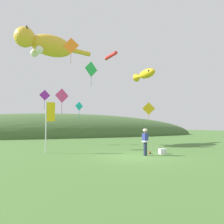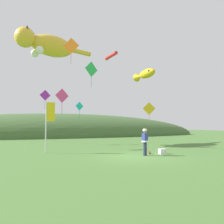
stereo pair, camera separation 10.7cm
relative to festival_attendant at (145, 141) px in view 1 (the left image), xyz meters
The scene contains 15 objects.
ground_plane 1.30m from the festival_attendant, 164.00° to the right, with size 120.00×120.00×0.00m, color #477033.
distant_hill_ridge 26.78m from the festival_attendant, 91.83° to the left, with size 55.50×13.97×8.11m.
festival_attendant is the anchor object (origin of this frame).
kite_spool 1.22m from the festival_attendant, 40.04° to the left, with size 0.12×0.22×0.22m.
picnic_cooler 1.75m from the festival_attendant, ahead, with size 0.49×0.33×0.36m.
festival_banner_pole 7.09m from the festival_attendant, 147.63° to the left, with size 0.66×0.08×3.74m.
kite_giant_cat 15.61m from the festival_attendant, 116.16° to the left, with size 8.48×3.77×2.66m.
kite_fish_windsock 8.61m from the festival_attendant, 58.96° to the left, with size 0.97×3.17×0.97m.
kite_tube_streamer 11.96m from the festival_attendant, 83.83° to the left, with size 0.65×2.27×0.44m.
kite_diamond_teal 10.30m from the festival_attendant, 102.74° to the left, with size 0.90×0.29×1.83m.
kite_diamond_pink 8.12m from the festival_attendant, 128.77° to the left, with size 1.18×0.37×2.13m.
kite_diamond_gold 10.43m from the festival_attendant, 56.78° to the left, with size 1.21×0.78×2.33m.
kite_diamond_orange 11.05m from the festival_attendant, 119.97° to the left, with size 1.29×0.73×2.37m.
kite_diamond_green 9.75m from the festival_attendant, 102.70° to the left, with size 1.41×0.58×2.42m.
kite_diamond_violet 12.91m from the festival_attendant, 116.82° to the left, with size 1.13×0.22×2.04m.
Camera 1 is at (-6.71, -12.42, 2.02)m, focal length 35.00 mm.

